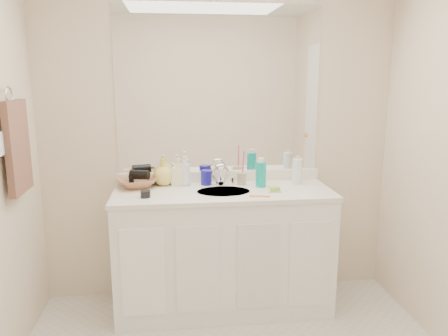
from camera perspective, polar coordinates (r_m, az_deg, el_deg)
wall_back at (r=3.24m, az=-0.68°, el=3.79°), size 2.60×0.02×2.40m
vanity_cabinet at (r=3.19m, az=-0.11°, el=-10.86°), size 1.50×0.55×0.85m
countertop at (r=3.04m, az=-0.11°, el=-3.21°), size 1.52×0.57×0.03m
backsplash at (r=3.28m, az=-0.64°, el=-1.09°), size 1.52×0.03×0.08m
sink_basin at (r=3.02m, az=-0.07°, el=-3.26°), size 0.37×0.37×0.02m
faucet at (r=3.18m, az=-0.45°, el=-1.24°), size 0.02×0.02×0.11m
mirror at (r=3.20m, az=-0.68°, el=10.16°), size 1.48×0.01×1.20m
blue_mug at (r=3.19m, az=-2.33°, el=-1.25°), size 0.08×0.08×0.11m
tan_cup at (r=3.19m, az=2.32°, el=-1.39°), size 0.08×0.08×0.09m
toothbrush at (r=3.17m, az=2.52°, el=0.46°), size 0.02×0.04×0.21m
mouthwash_bottle at (r=3.13m, az=4.85°, el=-0.86°), size 0.10×0.10×0.18m
clear_pump_bottle at (r=3.25m, az=9.53°, el=-0.43°), size 0.09×0.09×0.18m
soap_dish at (r=3.02m, az=6.60°, el=-3.02°), size 0.09×0.08×0.01m
green_soap at (r=3.01m, az=6.61°, el=-2.66°), size 0.07×0.05×0.02m
orange_comb at (r=2.90m, az=4.66°, el=-3.68°), size 0.14×0.05×0.01m
dark_jar at (r=2.91m, az=-10.22°, el=-3.36°), size 0.07×0.07×0.04m
soap_bottle_white at (r=3.17m, az=-5.14°, el=-0.34°), size 0.10×0.10×0.22m
soap_bottle_cream at (r=3.19m, az=-5.96°, el=-0.48°), size 0.11×0.12×0.20m
soap_bottle_yellow at (r=3.20m, az=-7.91°, el=-0.51°), size 0.16×0.16×0.19m
wicker_basket at (r=3.18m, az=-11.28°, el=-1.87°), size 0.33×0.33×0.07m
hair_dryer at (r=3.17m, az=-10.96°, el=-0.87°), size 0.15×0.10×0.07m
towel_ring at (r=2.83m, az=-26.29°, el=8.46°), size 0.01×0.11×0.11m
hand_towel at (r=2.85m, az=-25.35°, el=2.48°), size 0.04×0.32×0.55m
switch_plate at (r=2.66m, az=-27.23°, el=2.79°), size 0.01×0.08×0.13m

